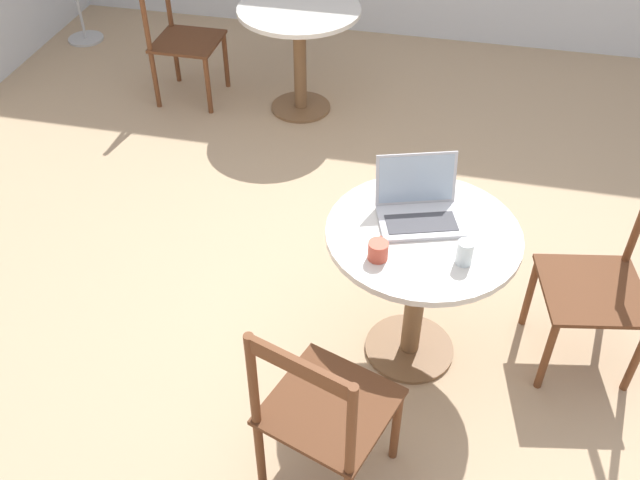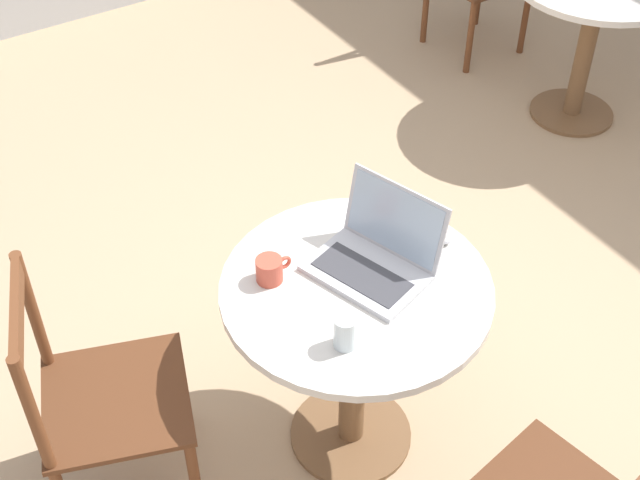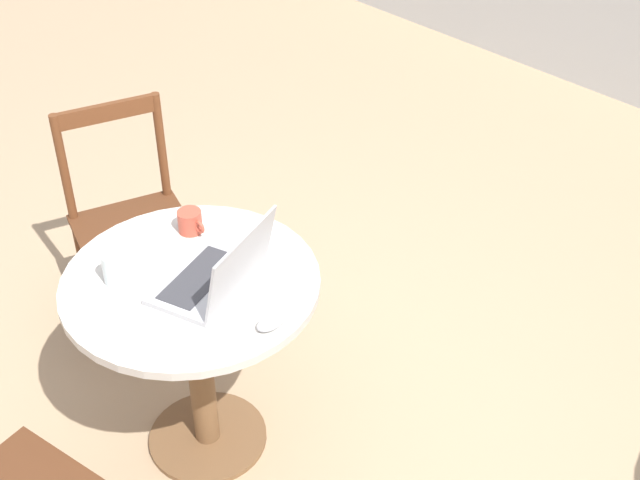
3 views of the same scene
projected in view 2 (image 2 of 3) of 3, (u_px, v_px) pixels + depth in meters
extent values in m
plane|color=tan|center=(378.00, 368.00, 3.40)|extent=(16.00, 16.00, 0.00)
cylinder|color=brown|center=(351.00, 434.00, 3.16)|extent=(0.43, 0.43, 0.02)
cylinder|color=brown|center=(353.00, 368.00, 2.92)|extent=(0.09, 0.09, 0.71)
cylinder|color=silver|center=(356.00, 289.00, 2.67)|extent=(0.82, 0.82, 0.03)
cylinder|color=brown|center=(571.00, 112.00, 4.65)|extent=(0.43, 0.43, 0.02)
cylinder|color=brown|center=(585.00, 51.00, 4.40)|extent=(0.09, 0.09, 0.71)
cylinder|color=brown|center=(180.00, 384.00, 3.07)|extent=(0.04, 0.04, 0.43)
cylinder|color=brown|center=(63.00, 406.00, 3.00)|extent=(0.04, 0.04, 0.43)
cube|color=#562F1A|center=(116.00, 400.00, 2.74)|extent=(0.57, 0.57, 0.02)
cylinder|color=brown|center=(33.00, 311.00, 2.69)|extent=(0.04, 0.04, 0.47)
cylinder|color=brown|center=(33.00, 415.00, 2.40)|extent=(0.04, 0.04, 0.47)
cube|color=brown|center=(17.00, 312.00, 2.41)|extent=(0.16, 0.41, 0.07)
cylinder|color=brown|center=(526.00, 472.00, 2.81)|extent=(0.04, 0.04, 0.43)
cylinder|color=brown|center=(525.00, 18.00, 4.98)|extent=(0.04, 0.04, 0.43)
cylinder|color=brown|center=(470.00, 38.00, 4.82)|extent=(0.04, 0.04, 0.43)
cylinder|color=brown|center=(426.00, 8.00, 5.07)|extent=(0.04, 0.04, 0.43)
cube|color=#B7B7BC|center=(366.00, 273.00, 2.69)|extent=(0.33, 0.40, 0.02)
cube|color=#38383D|center=(362.00, 274.00, 2.67)|extent=(0.21, 0.32, 0.00)
cube|color=#B7B7BC|center=(395.00, 219.00, 2.68)|extent=(0.16, 0.35, 0.23)
cube|color=#9EB2C6|center=(394.00, 220.00, 2.68)|extent=(0.14, 0.32, 0.20)
ellipsoid|color=#B7B7BC|center=(439.00, 234.00, 2.81)|extent=(0.06, 0.10, 0.03)
cylinder|color=#C64C38|center=(269.00, 270.00, 2.65)|extent=(0.08, 0.08, 0.08)
torus|color=#C64C38|center=(284.00, 262.00, 2.67)|extent=(0.05, 0.01, 0.05)
cylinder|color=silver|center=(345.00, 332.00, 2.45)|extent=(0.07, 0.07, 0.11)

